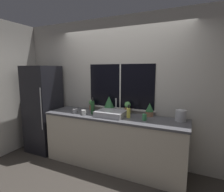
{
  "coord_description": "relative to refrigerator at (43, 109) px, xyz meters",
  "views": [
    {
      "loc": [
        1.24,
        -2.39,
        1.74
      ],
      "look_at": [
        -0.01,
        0.31,
        1.28
      ],
      "focal_mm": 28.0,
      "sensor_mm": 36.0,
      "label": 1
    }
  ],
  "objects": [
    {
      "name": "bottle_tall",
      "position": [
        1.23,
        -0.01,
        0.15
      ],
      "size": [
        0.07,
        0.07,
        0.3
      ],
      "color": "#235128",
      "rests_on": "counter"
    },
    {
      "name": "counter",
      "position": [
        1.62,
        0.02,
        -0.44
      ],
      "size": [
        2.53,
        0.64,
        0.93
      ],
      "color": "beige",
      "rests_on": "ground_plane"
    },
    {
      "name": "ground_plane",
      "position": [
        1.62,
        -0.29,
        -0.91
      ],
      "size": [
        14.0,
        14.0,
        0.0
      ],
      "primitive_type": "plane",
      "color": "#38332D"
    },
    {
      "name": "refrigerator",
      "position": [
        0.0,
        0.0,
        0.0
      ],
      "size": [
        0.61,
        0.62,
        1.81
      ],
      "color": "black",
      "rests_on": "ground_plane"
    },
    {
      "name": "mug_green",
      "position": [
        2.2,
        -0.02,
        0.08
      ],
      "size": [
        0.07,
        0.07,
        0.1
      ],
      "color": "#38844C",
      "rests_on": "counter"
    },
    {
      "name": "wall_left",
      "position": [
        -0.59,
        1.21,
        0.44
      ],
      "size": [
        0.06,
        7.0,
        2.7
      ],
      "color": "#BCB7AD",
      "rests_on": "ground_plane"
    },
    {
      "name": "mug_grey",
      "position": [
        0.9,
        -0.1,
        0.07
      ],
      "size": [
        0.09,
        0.09,
        0.08
      ],
      "color": "gray",
      "rests_on": "counter"
    },
    {
      "name": "sink",
      "position": [
        1.59,
        0.0,
        0.07
      ],
      "size": [
        0.49,
        0.44,
        0.28
      ],
      "color": "#ADADB2",
      "rests_on": "counter"
    },
    {
      "name": "kettle",
      "position": [
        2.72,
        0.18,
        0.12
      ],
      "size": [
        0.17,
        0.17,
        0.19
      ],
      "color": "#B2B2B7",
      "rests_on": "counter"
    },
    {
      "name": "potted_plant_center_left",
      "position": [
        1.43,
        0.26,
        0.2
      ],
      "size": [
        0.2,
        0.2,
        0.3
      ],
      "color": "#9E6B4C",
      "rests_on": "counter"
    },
    {
      "name": "potted_plant_far_right",
      "position": [
        2.21,
        0.26,
        0.15
      ],
      "size": [
        0.14,
        0.14,
        0.24
      ],
      "color": "#9E6B4C",
      "rests_on": "counter"
    },
    {
      "name": "potted_plant_far_left",
      "position": [
        1.04,
        0.26,
        0.14
      ],
      "size": [
        0.11,
        0.11,
        0.2
      ],
      "color": "#9E6B4C",
      "rests_on": "counter"
    },
    {
      "name": "soap_bottle",
      "position": [
        1.91,
        0.02,
        0.12
      ],
      "size": [
        0.07,
        0.07,
        0.22
      ],
      "color": "#DBD14C",
      "rests_on": "counter"
    },
    {
      "name": "potted_plant_center_right",
      "position": [
        1.81,
        0.26,
        0.14
      ],
      "size": [
        0.11,
        0.11,
        0.23
      ],
      "color": "#9E6B4C",
      "rests_on": "counter"
    },
    {
      "name": "wall_back",
      "position": [
        1.62,
        0.4,
        0.44
      ],
      "size": [
        8.0,
        0.09,
        2.7
      ],
      "color": "#BCB7AD",
      "rests_on": "ground_plane"
    },
    {
      "name": "mug_white",
      "position": [
        1.12,
        -0.13,
        0.07
      ],
      "size": [
        0.09,
        0.09,
        0.09
      ],
      "color": "white",
      "rests_on": "counter"
    }
  ]
}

